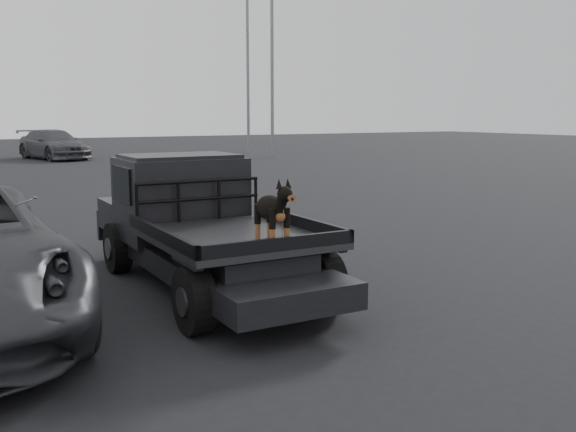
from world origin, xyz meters
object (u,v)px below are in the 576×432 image
floodlight_far (247,13)px  floodlight_mid (272,23)px  distant_car_b (54,144)px  flatbed_ute (206,255)px  dog (272,213)px

floodlight_far → floodlight_mid: bearing=-101.2°
distant_car_b → floodlight_mid: floodlight_mid is taller
flatbed_ute → floodlight_far: size_ratio=0.34×
dog → floodlight_mid: (13.43, 25.22, 5.91)m
dog → floodlight_far: bearing=64.5°
flatbed_ute → distant_car_b: (2.68, 27.79, 0.32)m
dog → floodlight_far: 34.33m
flatbed_ute → floodlight_far: floodlight_far is taller
flatbed_ute → floodlight_mid: bearing=60.0°
flatbed_ute → floodlight_mid: 27.83m
flatbed_ute → distant_car_b: size_ratio=1.01×
floodlight_mid → floodlight_far: size_ratio=0.84×
floodlight_mid → floodlight_far: floodlight_far is taller
distant_car_b → dog: bearing=-109.5°
dog → floodlight_mid: 29.17m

